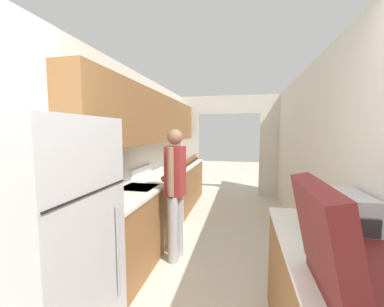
# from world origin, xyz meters

# --- Properties ---
(wall_left) EXTENTS (0.38, 7.88, 2.50)m
(wall_left) POSITION_xyz_m (-1.17, 2.63, 1.51)
(wall_left) COLOR silver
(wall_left) RESTS_ON ground_plane
(wall_right) EXTENTS (0.06, 7.88, 2.50)m
(wall_right) POSITION_xyz_m (1.26, 2.14, 1.25)
(wall_right) COLOR silver
(wall_right) RESTS_ON ground_plane
(wall_far_with_doorway) EXTENTS (2.86, 0.06, 2.50)m
(wall_far_with_doorway) POSITION_xyz_m (0.00, 5.51, 1.43)
(wall_far_with_doorway) COLOR silver
(wall_far_with_doorway) RESTS_ON ground_plane
(counter_left) EXTENTS (0.62, 4.16, 0.90)m
(counter_left) POSITION_xyz_m (-0.93, 3.27, 0.45)
(counter_left) COLOR brown
(counter_left) RESTS_ON ground_plane
(refrigerator) EXTENTS (0.70, 0.80, 1.70)m
(refrigerator) POSITION_xyz_m (-0.89, 0.71, 0.85)
(refrigerator) COLOR #B7B7BC
(refrigerator) RESTS_ON ground_plane
(range_oven) EXTENTS (0.66, 0.72, 1.04)m
(range_oven) POSITION_xyz_m (-0.92, 2.88, 0.46)
(range_oven) COLOR white
(range_oven) RESTS_ON ground_plane
(person) EXTENTS (0.53, 0.40, 1.63)m
(person) POSITION_xyz_m (-0.44, 2.18, 0.87)
(person) COLOR #9E9E9E
(person) RESTS_ON ground_plane
(suitcase) EXTENTS (0.53, 0.57, 0.50)m
(suitcase) POSITION_xyz_m (0.85, 0.49, 1.05)
(suitcase) COLOR #5B1919
(suitcase) RESTS_ON counter_right
(microwave) EXTENTS (0.34, 0.47, 0.28)m
(microwave) POSITION_xyz_m (1.04, 1.24, 1.04)
(microwave) COLOR #B7B7BC
(microwave) RESTS_ON counter_right
(knife) EXTENTS (0.12, 0.34, 0.02)m
(knife) POSITION_xyz_m (-0.88, 3.45, 0.91)
(knife) COLOR #B7B7BC
(knife) RESTS_ON counter_left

